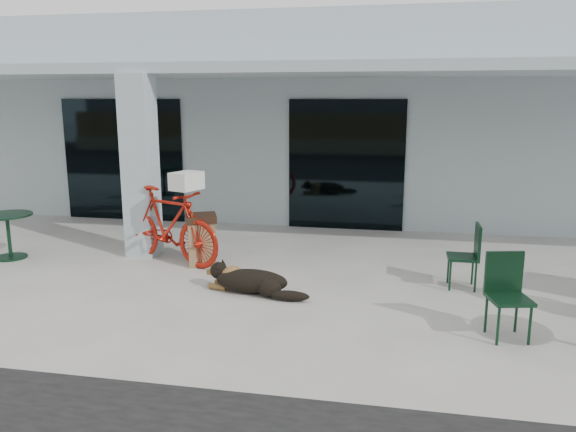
% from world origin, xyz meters
% --- Properties ---
extents(ground, '(80.00, 80.00, 0.00)m').
position_xyz_m(ground, '(0.00, 0.00, 0.00)').
color(ground, beige).
rests_on(ground, ground).
extents(building, '(22.00, 7.00, 4.50)m').
position_xyz_m(building, '(0.00, 8.50, 2.25)').
color(building, '#AEBDC5').
rests_on(building, ground).
extents(storefront_glass_left, '(2.80, 0.06, 2.70)m').
position_xyz_m(storefront_glass_left, '(-3.20, 4.98, 1.35)').
color(storefront_glass_left, black).
rests_on(storefront_glass_left, ground).
extents(storefront_glass_right, '(2.40, 0.06, 2.70)m').
position_xyz_m(storefront_glass_right, '(1.80, 4.98, 1.35)').
color(storefront_glass_right, black).
rests_on(storefront_glass_right, ground).
extents(column, '(0.50, 0.50, 3.12)m').
position_xyz_m(column, '(-1.50, 2.30, 1.56)').
color(column, '#AEBDC5').
rests_on(column, ground).
extents(overhang, '(22.00, 2.80, 0.18)m').
position_xyz_m(overhang, '(0.00, 3.60, 3.21)').
color(overhang, '#AEBDC5').
rests_on(overhang, column).
extents(bicycle, '(2.21, 1.33, 1.29)m').
position_xyz_m(bicycle, '(-0.87, 1.90, 0.64)').
color(bicycle, '#AA1A0D').
rests_on(bicycle, ground).
extents(laundry_basket, '(0.50, 0.57, 0.28)m').
position_xyz_m(laundry_basket, '(-0.45, 1.74, 1.43)').
color(laundry_basket, white).
rests_on(laundry_basket, bicycle).
extents(dog, '(1.26, 0.66, 0.40)m').
position_xyz_m(dog, '(0.88, 0.70, 0.20)').
color(dog, black).
rests_on(dog, ground).
extents(cafe_table_near, '(0.85, 0.85, 0.78)m').
position_xyz_m(cafe_table_near, '(-3.68, 1.63, 0.39)').
color(cafe_table_near, '#11321E').
rests_on(cafe_table_near, ground).
extents(cafe_chair_far_a, '(0.54, 0.57, 0.99)m').
position_xyz_m(cafe_chair_far_a, '(4.16, -0.22, 0.49)').
color(cafe_chair_far_a, '#11321E').
rests_on(cafe_chair_far_a, ground).
extents(cafe_chair_far_b, '(0.47, 0.43, 0.95)m').
position_xyz_m(cafe_chair_far_b, '(3.83, 1.52, 0.48)').
color(cafe_chair_far_b, '#11321E').
rests_on(cafe_chair_far_b, ground).
extents(trash_receptacle, '(0.65, 0.65, 0.85)m').
position_xyz_m(trash_receptacle, '(-0.30, 1.92, 0.42)').
color(trash_receptacle, olive).
rests_on(trash_receptacle, ground).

